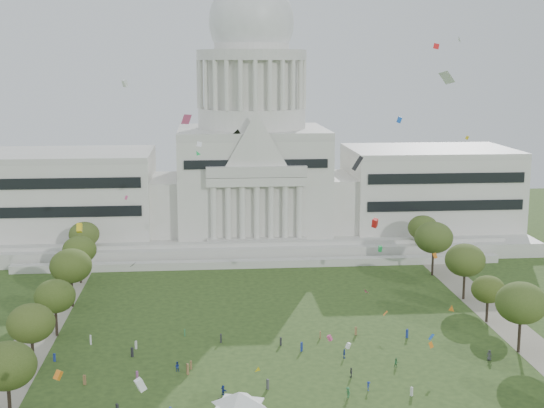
# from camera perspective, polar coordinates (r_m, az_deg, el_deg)

# --- Properties ---
(ground) EXTENTS (400.00, 400.00, 0.00)m
(ground) POSITION_cam_1_polar(r_m,az_deg,el_deg) (125.71, 1.85, -14.66)
(ground) COLOR #2B421A
(ground) RESTS_ON ground
(capitol) EXTENTS (160.00, 64.50, 91.30)m
(capitol) POSITION_cam_1_polar(r_m,az_deg,el_deg) (229.04, -1.50, 2.71)
(capitol) COLOR beige
(capitol) RESTS_ON ground
(path_left) EXTENTS (8.00, 160.00, 0.04)m
(path_left) POSITION_cam_1_polar(r_m,az_deg,el_deg) (156.36, -17.58, -9.97)
(path_left) COLOR gray
(path_left) RESTS_ON ground
(path_right) EXTENTS (8.00, 160.00, 0.04)m
(path_right) POSITION_cam_1_polar(r_m,az_deg,el_deg) (164.64, 17.58, -8.93)
(path_right) COLOR gray
(path_right) RESTS_ON ground
(row_tree_l_1) EXTENTS (8.86, 8.86, 12.59)m
(row_tree_l_1) POSITION_cam_1_polar(r_m,az_deg,el_deg) (122.42, -19.33, -11.43)
(row_tree_l_1) COLOR black
(row_tree_l_1) RESTS_ON ground
(row_tree_l_2) EXTENTS (8.42, 8.42, 11.97)m
(row_tree_l_2) POSITION_cam_1_polar(r_m,az_deg,el_deg) (141.25, -17.69, -8.55)
(row_tree_l_2) COLOR black
(row_tree_l_2) RESTS_ON ground
(row_tree_r_2) EXTENTS (9.55, 9.55, 13.58)m
(row_tree_r_2) POSITION_cam_1_polar(r_m,az_deg,el_deg) (149.25, 18.26, -7.09)
(row_tree_r_2) COLOR black
(row_tree_r_2) RESTS_ON ground
(row_tree_l_3) EXTENTS (8.12, 8.12, 11.55)m
(row_tree_l_3) POSITION_cam_1_polar(r_m,az_deg,el_deg) (156.59, -16.03, -6.69)
(row_tree_l_3) COLOR black
(row_tree_l_3) RESTS_ON ground
(row_tree_r_3) EXTENTS (7.01, 7.01, 9.98)m
(row_tree_r_3) POSITION_cam_1_polar(r_m,az_deg,el_deg) (165.13, 15.96, -6.20)
(row_tree_r_3) COLOR black
(row_tree_r_3) RESTS_ON ground
(row_tree_l_4) EXTENTS (9.29, 9.29, 13.21)m
(row_tree_l_4) POSITION_cam_1_polar(r_m,az_deg,el_deg) (173.75, -14.91, -4.53)
(row_tree_l_4) COLOR black
(row_tree_l_4) RESTS_ON ground
(row_tree_r_4) EXTENTS (9.19, 9.19, 13.06)m
(row_tree_r_4) POSITION_cam_1_polar(r_m,az_deg,el_deg) (178.71, 14.34, -4.12)
(row_tree_r_4) COLOR black
(row_tree_r_4) RESTS_ON ground
(row_tree_l_5) EXTENTS (8.33, 8.33, 11.85)m
(row_tree_l_5) POSITION_cam_1_polar(r_m,az_deg,el_deg) (191.93, -14.30, -3.37)
(row_tree_l_5) COLOR black
(row_tree_l_5) RESTS_ON ground
(row_tree_r_5) EXTENTS (9.82, 9.82, 13.96)m
(row_tree_r_5) POSITION_cam_1_polar(r_m,az_deg,el_deg) (196.74, 12.08, -2.49)
(row_tree_r_5) COLOR black
(row_tree_r_5) RESTS_ON ground
(row_tree_l_6) EXTENTS (8.19, 8.19, 11.64)m
(row_tree_l_6) POSITION_cam_1_polar(r_m,az_deg,el_deg) (209.65, -13.96, -2.23)
(row_tree_l_6) COLOR black
(row_tree_l_6) RESTS_ON ground
(row_tree_r_6) EXTENTS (8.42, 8.42, 11.97)m
(row_tree_r_6) POSITION_cam_1_polar(r_m,az_deg,el_deg) (214.50, 11.30, -1.77)
(row_tree_r_6) COLOR black
(row_tree_r_6) RESTS_ON ground
(event_tent) EXTENTS (11.25, 11.25, 4.95)m
(event_tent) POSITION_cam_1_polar(r_m,az_deg,el_deg) (117.84, -2.51, -14.40)
(event_tent) COLOR #4C4C4C
(event_tent) RESTS_ON ground
(person_0) EXTENTS (1.13, 0.93, 1.98)m
(person_0) POSITION_cam_1_polar(r_m,az_deg,el_deg) (146.57, 16.04, -10.88)
(person_0) COLOR #4C4C51
(person_0) RESTS_ON ground
(person_2) EXTENTS (0.89, 0.62, 1.69)m
(person_2) POSITION_cam_1_polar(r_m,az_deg,el_deg) (139.91, 9.34, -11.72)
(person_2) COLOR #33723F
(person_2) RESTS_ON ground
(person_3) EXTENTS (0.99, 1.30, 1.80)m
(person_3) POSITION_cam_1_polar(r_m,az_deg,el_deg) (127.30, 5.73, -13.92)
(person_3) COLOR #33723F
(person_3) RESTS_ON ground
(person_4) EXTENTS (0.64, 1.07, 1.76)m
(person_4) POSITION_cam_1_polar(r_m,az_deg,el_deg) (134.78, 5.97, -12.50)
(person_4) COLOR #4C4C51
(person_4) RESTS_ON ground
(person_5) EXTENTS (1.38, 1.65, 1.69)m
(person_5) POSITION_cam_1_polar(r_m,az_deg,el_deg) (127.82, -3.70, -13.82)
(person_5) COLOR navy
(person_5) RESTS_ON ground
(person_8) EXTENTS (0.92, 0.63, 1.77)m
(person_8) POSITION_cam_1_polar(r_m,az_deg,el_deg) (137.53, -7.16, -12.04)
(person_8) COLOR navy
(person_8) RESTS_ON ground
(person_9) EXTENTS (0.92, 1.18, 1.63)m
(person_9) POSITION_cam_1_polar(r_m,az_deg,el_deg) (130.07, 7.28, -13.45)
(person_9) COLOR navy
(person_9) RESTS_ON ground
(person_10) EXTENTS (0.91, 1.16, 1.75)m
(person_10) POSITION_cam_1_polar(r_m,az_deg,el_deg) (142.68, 5.46, -11.15)
(person_10) COLOR navy
(person_10) RESTS_ON ground
(distant_crowd) EXTENTS (67.76, 37.85, 1.95)m
(distant_crowd) POSITION_cam_1_polar(r_m,az_deg,el_deg) (137.94, -4.59, -11.93)
(distant_crowd) COLOR #33723F
(distant_crowd) RESTS_ON ground
(kite_swarm) EXTENTS (88.59, 96.47, 54.25)m
(kite_swarm) POSITION_cam_1_polar(r_m,az_deg,el_deg) (124.88, 1.50, -2.55)
(kite_swarm) COLOR yellow
(kite_swarm) RESTS_ON ground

